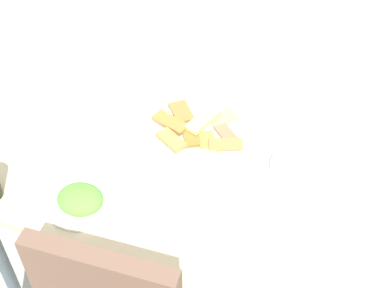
{
  "coord_description": "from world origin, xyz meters",
  "views": [
    {
      "loc": [
        -0.47,
        1.08,
        2.02
      ],
      "look_at": [
        0.01,
        -0.03,
        0.77
      ],
      "focal_mm": 51.84,
      "sensor_mm": 36.0,
      "label": 1
    }
  ],
  "objects_px": {
    "pide_platter": "(196,136)",
    "salad_plate_rice": "(80,201)",
    "fork": "(135,80)",
    "spoon": "(130,86)",
    "drinking_glass": "(183,188)",
    "paper_napkin": "(133,84)",
    "salad_plate_greens": "(293,166)",
    "dining_table": "(190,175)"
  },
  "relations": [
    {
      "from": "paper_napkin",
      "to": "spoon",
      "type": "xyz_separation_m",
      "value": [
        0.0,
        0.02,
        0.0
      ]
    },
    {
      "from": "salad_plate_greens",
      "to": "salad_plate_rice",
      "type": "xyz_separation_m",
      "value": [
        0.53,
        0.37,
        -0.0
      ]
    },
    {
      "from": "fork",
      "to": "salad_plate_rice",
      "type": "bearing_deg",
      "value": 79.71
    },
    {
      "from": "dining_table",
      "to": "fork",
      "type": "bearing_deg",
      "value": -39.27
    },
    {
      "from": "drinking_glass",
      "to": "fork",
      "type": "height_order",
      "value": "drinking_glass"
    },
    {
      "from": "dining_table",
      "to": "salad_plate_rice",
      "type": "relative_size",
      "value": 6.23
    },
    {
      "from": "salad_plate_greens",
      "to": "spoon",
      "type": "bearing_deg",
      "value": -14.16
    },
    {
      "from": "dining_table",
      "to": "pide_platter",
      "type": "height_order",
      "value": "pide_platter"
    },
    {
      "from": "pide_platter",
      "to": "fork",
      "type": "relative_size",
      "value": 2.02
    },
    {
      "from": "salad_plate_greens",
      "to": "drinking_glass",
      "type": "bearing_deg",
      "value": 40.43
    },
    {
      "from": "paper_napkin",
      "to": "pide_platter",
      "type": "bearing_deg",
      "value": 152.67
    },
    {
      "from": "salad_plate_greens",
      "to": "paper_napkin",
      "type": "bearing_deg",
      "value": -15.66
    },
    {
      "from": "paper_napkin",
      "to": "fork",
      "type": "xyz_separation_m",
      "value": [
        0.0,
        -0.02,
        0.0
      ]
    },
    {
      "from": "salad_plate_greens",
      "to": "pide_platter",
      "type": "bearing_deg",
      "value": -2.91
    },
    {
      "from": "paper_napkin",
      "to": "salad_plate_greens",
      "type": "bearing_deg",
      "value": 164.34
    },
    {
      "from": "salad_plate_rice",
      "to": "drinking_glass",
      "type": "xyz_separation_m",
      "value": [
        -0.26,
        -0.14,
        0.02
      ]
    },
    {
      "from": "pide_platter",
      "to": "salad_plate_greens",
      "type": "height_order",
      "value": "salad_plate_greens"
    },
    {
      "from": "pide_platter",
      "to": "paper_napkin",
      "type": "relative_size",
      "value": 2.46
    },
    {
      "from": "dining_table",
      "to": "pide_platter",
      "type": "distance_m",
      "value": 0.13
    },
    {
      "from": "drinking_glass",
      "to": "paper_napkin",
      "type": "relative_size",
      "value": 0.63
    },
    {
      "from": "dining_table",
      "to": "pide_platter",
      "type": "relative_size",
      "value": 3.69
    },
    {
      "from": "salad_plate_greens",
      "to": "spoon",
      "type": "height_order",
      "value": "salad_plate_greens"
    },
    {
      "from": "salad_plate_greens",
      "to": "salad_plate_rice",
      "type": "distance_m",
      "value": 0.64
    },
    {
      "from": "pide_platter",
      "to": "salad_plate_rice",
      "type": "distance_m",
      "value": 0.43
    },
    {
      "from": "dining_table",
      "to": "pide_platter",
      "type": "bearing_deg",
      "value": -79.39
    },
    {
      "from": "dining_table",
      "to": "spoon",
      "type": "bearing_deg",
      "value": -35.36
    },
    {
      "from": "pide_platter",
      "to": "fork",
      "type": "distance_m",
      "value": 0.37
    },
    {
      "from": "pide_platter",
      "to": "paper_napkin",
      "type": "bearing_deg",
      "value": -27.33
    },
    {
      "from": "dining_table",
      "to": "salad_plate_greens",
      "type": "height_order",
      "value": "salad_plate_greens"
    },
    {
      "from": "dining_table",
      "to": "fork",
      "type": "relative_size",
      "value": 7.46
    },
    {
      "from": "fork",
      "to": "salad_plate_greens",
      "type": "bearing_deg",
      "value": 141.02
    },
    {
      "from": "paper_napkin",
      "to": "fork",
      "type": "height_order",
      "value": "fork"
    },
    {
      "from": "salad_plate_greens",
      "to": "salad_plate_rice",
      "type": "height_order",
      "value": "salad_plate_greens"
    },
    {
      "from": "paper_napkin",
      "to": "fork",
      "type": "relative_size",
      "value": 0.82
    },
    {
      "from": "fork",
      "to": "spoon",
      "type": "distance_m",
      "value": 0.04
    },
    {
      "from": "paper_napkin",
      "to": "spoon",
      "type": "bearing_deg",
      "value": 90.0
    },
    {
      "from": "salad_plate_greens",
      "to": "drinking_glass",
      "type": "distance_m",
      "value": 0.35
    },
    {
      "from": "drinking_glass",
      "to": "dining_table",
      "type": "bearing_deg",
      "value": -73.95
    },
    {
      "from": "pide_platter",
      "to": "salad_plate_greens",
      "type": "xyz_separation_m",
      "value": [
        -0.33,
        0.02,
        0.01
      ]
    },
    {
      "from": "pide_platter",
      "to": "fork",
      "type": "xyz_separation_m",
      "value": [
        0.32,
        -0.18,
        -0.01
      ]
    },
    {
      "from": "drinking_glass",
      "to": "salad_plate_greens",
      "type": "bearing_deg",
      "value": -139.57
    },
    {
      "from": "paper_napkin",
      "to": "salad_plate_rice",
      "type": "bearing_deg",
      "value": 101.93
    }
  ]
}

